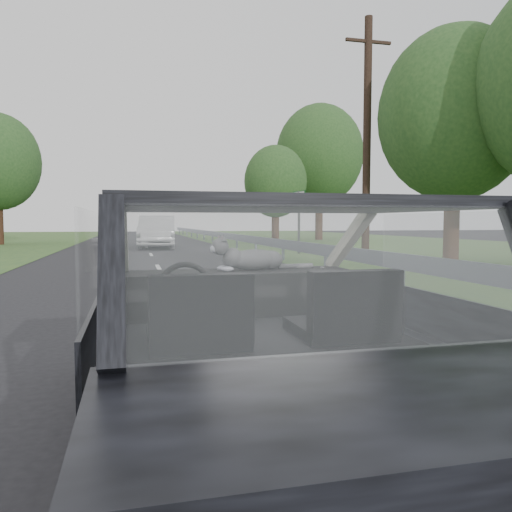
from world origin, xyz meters
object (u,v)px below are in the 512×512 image
subject_car (261,328)px  cat (254,258)px  utility_pole (367,140)px  highway_sign (299,223)px  other_car (157,232)px

subject_car → cat: bearing=80.0°
subject_car → cat: 0.75m
subject_car → utility_pole: 15.59m
subject_car → utility_pole: (7.25, 13.36, 3.46)m
highway_sign → utility_pole: 4.89m
other_car → utility_pole: (6.75, -9.94, 3.35)m
highway_sign → subject_car: bearing=-119.1°
subject_car → other_car: (0.50, 23.30, 0.11)m
cat → utility_pole: (7.14, 12.71, 3.10)m
other_car → utility_pole: 12.47m
subject_car → utility_pole: bearing=61.5°
utility_pole → cat: bearing=-119.3°
other_car → utility_pole: size_ratio=0.61×
subject_car → cat: (0.11, 0.65, 0.36)m
subject_car → other_car: 23.30m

